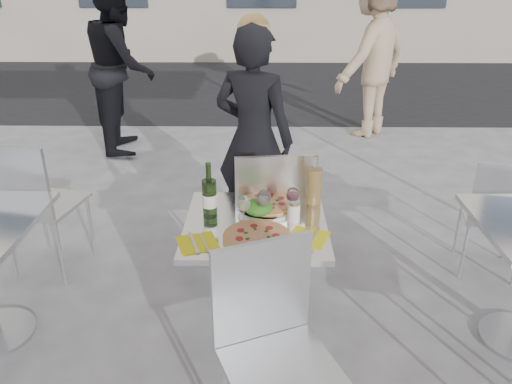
{
  "coord_description": "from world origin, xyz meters",
  "views": [
    {
      "loc": [
        0.03,
        -2.24,
        1.96
      ],
      "look_at": [
        0.0,
        0.15,
        0.85
      ],
      "focal_mm": 35.0,
      "sensor_mm": 36.0,
      "label": 1
    }
  ],
  "objects_px": {
    "wine_bottle": "(209,196)",
    "napkin_right": "(308,237)",
    "wineglass_white_b": "(263,200)",
    "pizza_far": "(268,204)",
    "pedestrian_a": "(121,65)",
    "chair_far": "(272,212)",
    "napkin_left": "(198,243)",
    "wineglass_red_b": "(293,196)",
    "main_table": "(256,257)",
    "woman_diner": "(254,139)",
    "salad_plate": "(258,209)",
    "carafe": "(314,186)",
    "chair_near": "(273,337)",
    "side_chair_lfar": "(33,198)",
    "pedestrian_b": "(372,55)",
    "sugar_shaker": "(294,211)",
    "pizza_near": "(257,237)",
    "side_chair_rfar": "(498,209)",
    "wineglass_white_a": "(244,204)",
    "wineglass_red_a": "(264,198)"
  },
  "relations": [
    {
      "from": "pizza_near",
      "to": "woman_diner",
      "type": "bearing_deg",
      "value": 91.73
    },
    {
      "from": "main_table",
      "to": "napkin_left",
      "type": "height_order",
      "value": "napkin_left"
    },
    {
      "from": "carafe",
      "to": "wineglass_red_b",
      "type": "bearing_deg",
      "value": -139.1
    },
    {
      "from": "side_chair_rfar",
      "to": "wineglass_red_b",
      "type": "height_order",
      "value": "wineglass_red_b"
    },
    {
      "from": "side_chair_lfar",
      "to": "woman_diner",
      "type": "distance_m",
      "value": 1.52
    },
    {
      "from": "wine_bottle",
      "to": "napkin_right",
      "type": "bearing_deg",
      "value": -24.04
    },
    {
      "from": "chair_near",
      "to": "carafe",
      "type": "relative_size",
      "value": 3.3
    },
    {
      "from": "side_chair_rfar",
      "to": "wineglass_red_a",
      "type": "bearing_deg",
      "value": 34.35
    },
    {
      "from": "salad_plate",
      "to": "napkin_left",
      "type": "relative_size",
      "value": 0.96
    },
    {
      "from": "chair_far",
      "to": "sugar_shaker",
      "type": "bearing_deg",
      "value": 97.58
    },
    {
      "from": "pedestrian_b",
      "to": "side_chair_rfar",
      "type": "bearing_deg",
      "value": 47.02
    },
    {
      "from": "salad_plate",
      "to": "napkin_right",
      "type": "relative_size",
      "value": 0.94
    },
    {
      "from": "chair_near",
      "to": "woman_diner",
      "type": "xyz_separation_m",
      "value": [
        -0.11,
        1.79,
        0.24
      ]
    },
    {
      "from": "pedestrian_a",
      "to": "wine_bottle",
      "type": "distance_m",
      "value": 3.38
    },
    {
      "from": "main_table",
      "to": "woman_diner",
      "type": "distance_m",
      "value": 1.18
    },
    {
      "from": "pedestrian_a",
      "to": "wineglass_white_a",
      "type": "height_order",
      "value": "pedestrian_a"
    },
    {
      "from": "chair_far",
      "to": "napkin_left",
      "type": "bearing_deg",
      "value": 54.07
    },
    {
      "from": "pedestrian_b",
      "to": "carafe",
      "type": "bearing_deg",
      "value": 26.75
    },
    {
      "from": "pedestrian_b",
      "to": "wineglass_red_a",
      "type": "bearing_deg",
      "value": 23.49
    },
    {
      "from": "side_chair_rfar",
      "to": "chair_far",
      "type": "bearing_deg",
      "value": 21.51
    },
    {
      "from": "pedestrian_a",
      "to": "pizza_far",
      "type": "bearing_deg",
      "value": -161.25
    },
    {
      "from": "main_table",
      "to": "chair_far",
      "type": "xyz_separation_m",
      "value": [
        0.09,
        0.43,
        0.05
      ]
    },
    {
      "from": "pedestrian_b",
      "to": "carafe",
      "type": "relative_size",
      "value": 6.63
    },
    {
      "from": "side_chair_lfar",
      "to": "woman_diner",
      "type": "relative_size",
      "value": 0.6
    },
    {
      "from": "wine_bottle",
      "to": "sugar_shaker",
      "type": "relative_size",
      "value": 2.76
    },
    {
      "from": "pizza_near",
      "to": "napkin_right",
      "type": "height_order",
      "value": "pizza_near"
    },
    {
      "from": "side_chair_rfar",
      "to": "wineglass_red_a",
      "type": "distance_m",
      "value": 1.66
    },
    {
      "from": "napkin_left",
      "to": "woman_diner",
      "type": "bearing_deg",
      "value": 60.31
    },
    {
      "from": "pizza_near",
      "to": "napkin_right",
      "type": "bearing_deg",
      "value": 3.83
    },
    {
      "from": "wineglass_red_b",
      "to": "woman_diner",
      "type": "bearing_deg",
      "value": 101.69
    },
    {
      "from": "pizza_far",
      "to": "sugar_shaker",
      "type": "bearing_deg",
      "value": -49.68
    },
    {
      "from": "napkin_left",
      "to": "pedestrian_a",
      "type": "bearing_deg",
      "value": 90.11
    },
    {
      "from": "side_chair_rfar",
      "to": "woman_diner",
      "type": "distance_m",
      "value": 1.69
    },
    {
      "from": "woman_diner",
      "to": "pizza_far",
      "type": "relative_size",
      "value": 4.73
    },
    {
      "from": "main_table",
      "to": "side_chair_rfar",
      "type": "xyz_separation_m",
      "value": [
        1.55,
        0.65,
        -0.04
      ]
    },
    {
      "from": "woman_diner",
      "to": "pedestrian_b",
      "type": "distance_m",
      "value": 2.92
    },
    {
      "from": "main_table",
      "to": "chair_far",
      "type": "bearing_deg",
      "value": 77.93
    },
    {
      "from": "napkin_right",
      "to": "pizza_far",
      "type": "bearing_deg",
      "value": 141.85
    },
    {
      "from": "wine_bottle",
      "to": "wineglass_white_a",
      "type": "relative_size",
      "value": 1.87
    },
    {
      "from": "wineglass_white_b",
      "to": "wineglass_red_b",
      "type": "xyz_separation_m",
      "value": [
        0.15,
        0.05,
        0.0
      ]
    },
    {
      "from": "pizza_far",
      "to": "wineglass_red_b",
      "type": "height_order",
      "value": "wineglass_red_b"
    },
    {
      "from": "chair_near",
      "to": "side_chair_lfar",
      "type": "xyz_separation_m",
      "value": [
        -1.52,
        1.27,
        0.01
      ]
    },
    {
      "from": "pizza_near",
      "to": "salad_plate",
      "type": "relative_size",
      "value": 1.5
    },
    {
      "from": "wineglass_white_b",
      "to": "wineglass_red_b",
      "type": "distance_m",
      "value": 0.16
    },
    {
      "from": "wineglass_white_b",
      "to": "pizza_far",
      "type": "bearing_deg",
      "value": 79.93
    },
    {
      "from": "chair_far",
      "to": "pedestrian_b",
      "type": "relative_size",
      "value": 0.52
    },
    {
      "from": "main_table",
      "to": "napkin_left",
      "type": "bearing_deg",
      "value": -141.75
    },
    {
      "from": "pedestrian_a",
      "to": "carafe",
      "type": "bearing_deg",
      "value": -157.62
    },
    {
      "from": "side_chair_lfar",
      "to": "napkin_left",
      "type": "xyz_separation_m",
      "value": [
        1.17,
        -0.84,
        0.18
      ]
    },
    {
      "from": "chair_far",
      "to": "pizza_far",
      "type": "distance_m",
      "value": 0.31
    }
  ]
}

